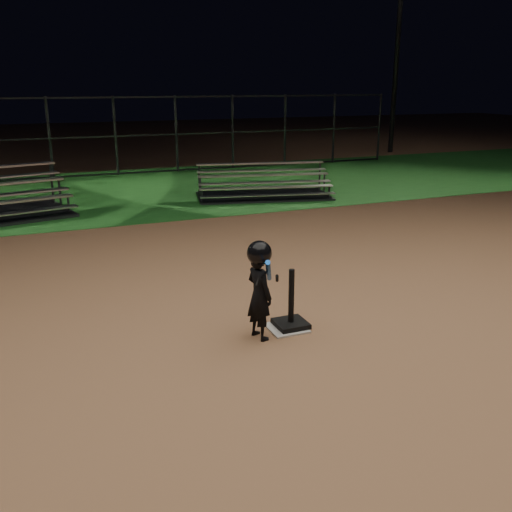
{
  "coord_description": "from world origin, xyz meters",
  "views": [
    {
      "loc": [
        -2.73,
        -5.72,
        2.89
      ],
      "look_at": [
        0.0,
        1.0,
        0.65
      ],
      "focal_mm": 39.46,
      "sensor_mm": 36.0,
      "label": 1
    }
  ],
  "objects_px": {
    "bleacher_right": "(264,191)",
    "batting_tee": "(291,316)",
    "child_batter": "(259,287)",
    "light_pole_right": "(399,30)",
    "home_plate": "(287,328)"
  },
  "relations": [
    {
      "from": "child_batter",
      "to": "batting_tee",
      "type": "bearing_deg",
      "value": -91.78
    },
    {
      "from": "bleacher_right",
      "to": "batting_tee",
      "type": "bearing_deg",
      "value": -97.94
    },
    {
      "from": "bleacher_right",
      "to": "home_plate",
      "type": "bearing_deg",
      "value": -98.3
    },
    {
      "from": "home_plate",
      "to": "child_batter",
      "type": "xyz_separation_m",
      "value": [
        -0.4,
        -0.1,
        0.62
      ]
    },
    {
      "from": "child_batter",
      "to": "bleacher_right",
      "type": "height_order",
      "value": "child_batter"
    },
    {
      "from": "batting_tee",
      "to": "light_pole_right",
      "type": "bearing_deg",
      "value": 51.35
    },
    {
      "from": "child_batter",
      "to": "light_pole_right",
      "type": "height_order",
      "value": "light_pole_right"
    },
    {
      "from": "home_plate",
      "to": "child_batter",
      "type": "bearing_deg",
      "value": -166.6
    },
    {
      "from": "home_plate",
      "to": "batting_tee",
      "type": "xyz_separation_m",
      "value": [
        0.06,
        0.01,
        0.14
      ]
    },
    {
      "from": "home_plate",
      "to": "child_batter",
      "type": "distance_m",
      "value": 0.74
    },
    {
      "from": "bleacher_right",
      "to": "light_pole_right",
      "type": "relative_size",
      "value": 0.45
    },
    {
      "from": "light_pole_right",
      "to": "home_plate",
      "type": "bearing_deg",
      "value": -128.77
    },
    {
      "from": "home_plate",
      "to": "bleacher_right",
      "type": "height_order",
      "value": "bleacher_right"
    },
    {
      "from": "bleacher_right",
      "to": "light_pole_right",
      "type": "distance_m",
      "value": 12.5
    },
    {
      "from": "home_plate",
      "to": "light_pole_right",
      "type": "relative_size",
      "value": 0.05
    }
  ]
}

